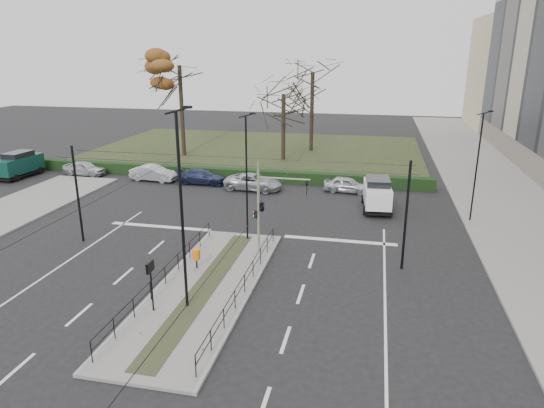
{
  "coord_description": "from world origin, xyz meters",
  "views": [
    {
      "loc": [
        7.77,
        -22.93,
        11.25
      ],
      "look_at": [
        1.65,
        5.52,
        2.06
      ],
      "focal_mm": 32.0,
      "sensor_mm": 36.0,
      "label": 1
    }
  ],
  "objects": [
    {
      "name": "rust_tree",
      "position": [
        -13.17,
        27.42,
        9.83
      ],
      "size": [
        8.24,
        8.24,
        12.81
      ],
      "color": "black",
      "rests_on": "park"
    },
    {
      "name": "streetlamp_median_far",
      "position": [
        0.41,
        4.17,
        4.09
      ],
      "size": [
        0.65,
        0.13,
        7.78
      ],
      "color": "black",
      "rests_on": "median_island"
    },
    {
      "name": "catenary",
      "position": [
        0.0,
        1.62,
        3.42
      ],
      "size": [
        20.0,
        34.0,
        6.0
      ],
      "color": "black",
      "rests_on": "ground"
    },
    {
      "name": "green_van",
      "position": [
        -24.47,
        15.18,
        1.25
      ],
      "size": [
        2.15,
        4.8,
        2.39
      ],
      "color": "#0B332B",
      "rests_on": "ground"
    },
    {
      "name": "streetlamp_median_near",
      "position": [
        -0.14,
        -4.47,
        4.74
      ],
      "size": [
        0.76,
        0.15,
        9.04
      ],
      "color": "black",
      "rests_on": "median_island"
    },
    {
      "name": "hedge",
      "position": [
        -6.0,
        18.6,
        0.5
      ],
      "size": [
        38.0,
        1.0,
        1.0
      ],
      "primitive_type": "cube",
      "color": "black",
      "rests_on": "ground"
    },
    {
      "name": "info_panel",
      "position": [
        -1.51,
        -5.16,
        2.0
      ],
      "size": [
        0.13,
        0.62,
        2.37
      ],
      "color": "black",
      "rests_on": "median_island"
    },
    {
      "name": "streetlamp_sidewalk",
      "position": [
        14.52,
        10.77,
        3.95
      ],
      "size": [
        0.63,
        0.13,
        7.49
      ],
      "color": "black",
      "rests_on": "sidewalk_east"
    },
    {
      "name": "bare_tree_center",
      "position": [
        0.39,
        33.26,
        8.37
      ],
      "size": [
        7.15,
        7.15,
        11.86
      ],
      "color": "black",
      "rests_on": "park"
    },
    {
      "name": "parked_car_fourth",
      "position": [
        -2.14,
        15.57,
        0.68
      ],
      "size": [
        5.04,
        2.61,
        1.36
      ],
      "primitive_type": "imported",
      "rotation": [
        0.0,
        0.0,
        1.5
      ],
      "color": "#B3B6BB",
      "rests_on": "ground"
    },
    {
      "name": "median_railing",
      "position": [
        0.0,
        -2.6,
        0.98
      ],
      "size": [
        4.14,
        13.24,
        0.92
      ],
      "color": "black",
      "rests_on": "median_island"
    },
    {
      "name": "ground",
      "position": [
        0.0,
        0.0,
        0.0
      ],
      "size": [
        140.0,
        140.0,
        0.0
      ],
      "primitive_type": "plane",
      "color": "black",
      "rests_on": "ground"
    },
    {
      "name": "parked_car_fifth",
      "position": [
        5.69,
        16.46,
        0.65
      ],
      "size": [
        3.95,
        1.93,
        1.3
      ],
      "primitive_type": "imported",
      "rotation": [
        0.0,
        0.0,
        1.46
      ],
      "color": "#B3B6BB",
      "rests_on": "ground"
    },
    {
      "name": "sidewalk_east",
      "position": [
        18.0,
        22.0,
        0.07
      ],
      "size": [
        8.0,
        90.0,
        0.14
      ],
      "primitive_type": "cube",
      "color": "slate",
      "rests_on": "ground"
    },
    {
      "name": "litter_bin",
      "position": [
        -1.18,
        -0.52,
        0.91
      ],
      "size": [
        0.42,
        0.42,
        1.07
      ],
      "color": "black",
      "rests_on": "median_island"
    },
    {
      "name": "parked_car_first",
      "position": [
        -19.0,
        17.03,
        0.68
      ],
      "size": [
        4.04,
        1.7,
        1.37
      ],
      "primitive_type": "imported",
      "rotation": [
        0.0,
        0.0,
        1.55
      ],
      "color": "#B3B6BB",
      "rests_on": "ground"
    },
    {
      "name": "parked_car_second",
      "position": [
        -11.73,
        16.56,
        0.7
      ],
      "size": [
        4.39,
        1.86,
        1.41
      ],
      "primitive_type": "imported",
      "rotation": [
        0.0,
        0.0,
        1.48
      ],
      "color": "#B3B6BB",
      "rests_on": "ground"
    },
    {
      "name": "traffic_light",
      "position": [
        1.78,
        2.56,
        2.92
      ],
      "size": [
        3.24,
        1.83,
        4.77
      ],
      "color": "gray",
      "rests_on": "median_island"
    },
    {
      "name": "white_van",
      "position": [
        8.15,
        12.31,
        1.24
      ],
      "size": [
        2.31,
        4.55,
        2.38
      ],
      "color": "white",
      "rests_on": "ground"
    },
    {
      "name": "bare_tree_near",
      "position": [
        -1.82,
        27.37,
        6.52
      ],
      "size": [
        6.61,
        6.61,
        9.21
      ],
      "color": "black",
      "rests_on": "park"
    },
    {
      "name": "median_island",
      "position": [
        0.0,
        -2.5,
        0.07
      ],
      "size": [
        4.4,
        15.0,
        0.14
      ],
      "primitive_type": "cube",
      "color": "slate",
      "rests_on": "ground"
    },
    {
      "name": "parked_car_third",
      "position": [
        -7.09,
        16.47,
        0.64
      ],
      "size": [
        4.43,
        1.85,
        1.28
      ],
      "primitive_type": "imported",
      "rotation": [
        0.0,
        0.0,
        1.56
      ],
      "color": "#1D2443",
      "rests_on": "ground"
    },
    {
      "name": "park",
      "position": [
        -6.0,
        32.0,
        0.05
      ],
      "size": [
        38.0,
        26.0,
        0.1
      ],
      "primitive_type": "cube",
      "color": "#242D16",
      "rests_on": "ground"
    }
  ]
}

